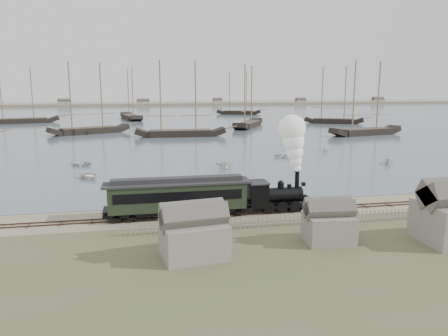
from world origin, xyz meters
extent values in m
plane|color=gray|center=(0.00, 0.00, 0.00)|extent=(600.00, 600.00, 0.00)
cube|color=#455862|center=(0.00, 170.00, 0.03)|extent=(600.00, 336.00, 0.06)
cube|color=#3A2620|center=(0.00, -2.50, 0.10)|extent=(120.00, 0.08, 0.12)
cube|color=#3A2620|center=(0.00, -1.50, 0.10)|extent=(120.00, 0.08, 0.12)
cube|color=#3F3128|center=(0.00, -2.00, 0.03)|extent=(120.00, 1.80, 0.06)
cube|color=gray|center=(0.00, 250.00, 0.00)|extent=(500.00, 20.00, 1.80)
cube|color=black|center=(1.14, -2.00, 0.76)|extent=(7.38, 2.17, 0.27)
cylinder|color=black|center=(0.70, -2.00, 1.84)|extent=(4.56, 1.63, 1.63)
cube|color=black|center=(-1.68, -2.00, 2.06)|extent=(1.95, 2.39, 2.49)
cube|color=#28282A|center=(-1.68, -2.00, 3.36)|extent=(2.17, 2.60, 0.13)
cylinder|color=black|center=(2.76, -2.00, 3.31)|extent=(0.48, 0.48, 1.74)
sphere|color=black|center=(0.92, -2.00, 3.11)|extent=(0.69, 0.69, 0.69)
cone|color=black|center=(4.61, -2.00, 0.65)|extent=(1.52, 2.17, 2.17)
cube|color=black|center=(3.52, -2.00, 2.93)|extent=(0.38, 0.38, 0.38)
cube|color=black|center=(-10.26, -2.00, 0.76)|extent=(15.18, 2.49, 0.38)
cube|color=black|center=(-10.26, -2.00, 2.27)|extent=(14.09, 2.71, 2.71)
cube|color=black|center=(-10.26, -3.38, 2.54)|extent=(13.01, 0.06, 0.98)
cube|color=black|center=(-10.26, -0.62, 2.54)|extent=(13.01, 0.06, 0.98)
cube|color=#28282A|center=(-10.26, -2.00, 3.68)|extent=(15.18, 2.93, 0.20)
cube|color=#28282A|center=(-10.26, -2.00, 4.01)|extent=(13.55, 1.30, 0.49)
imported|color=white|center=(-14.24, 0.44, 0.41)|extent=(4.19, 4.79, 0.83)
imported|color=white|center=(-21.52, 19.59, 0.47)|extent=(4.85, 4.58, 0.82)
imported|color=white|center=(-0.13, 23.61, 0.89)|extent=(2.92, 3.32, 1.66)
imported|color=white|center=(1.33, 6.44, 0.82)|extent=(4.13, 2.21, 1.51)
imported|color=white|center=(13.22, 32.27, 0.45)|extent=(2.90, 3.93, 0.79)
imported|color=white|center=(28.28, 21.72, 0.79)|extent=(3.58, 3.42, 1.46)
imported|color=white|center=(24.30, 38.12, 0.65)|extent=(2.95, 3.04, 1.19)
imported|color=white|center=(-24.06, 30.80, 0.47)|extent=(4.49, 4.88, 0.82)
imported|color=white|center=(19.50, 49.55, 0.84)|extent=(3.23, 2.86, 1.57)
camera|label=1|loc=(-14.09, -46.05, 13.64)|focal=35.00mm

